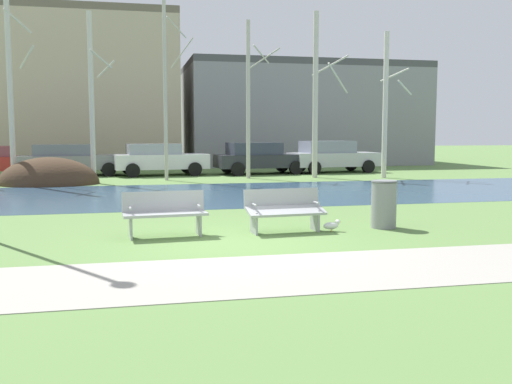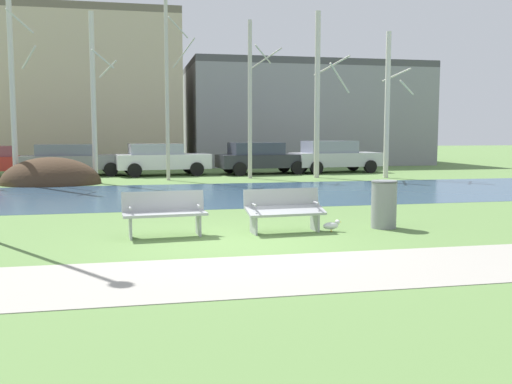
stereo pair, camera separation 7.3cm
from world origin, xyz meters
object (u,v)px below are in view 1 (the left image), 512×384
bench_right (284,209)px  parked_sedan_second_grey (70,159)px  parked_suv_fifth_silver (332,156)px  trash_bin (384,203)px  bench_left (165,213)px  parked_wagon_fourth_dark (259,158)px  seagull (332,225)px  parked_hatch_third_white (159,159)px

bench_right → parked_sedan_second_grey: parked_sedan_second_grey is taller
bench_right → parked_suv_fifth_silver: parked_suv_fifth_silver is taller
trash_bin → parked_suv_fifth_silver: parked_suv_fifth_silver is taller
bench_left → parked_wagon_fourth_dark: 16.96m
seagull → parked_hatch_third_white: parked_hatch_third_white is taller
trash_bin → parked_hatch_third_white: bearing=103.7°
trash_bin → seagull: size_ratio=2.59×
seagull → parked_wagon_fourth_dark: 16.36m
parked_wagon_fourth_dark → trash_bin: bearing=-93.2°
seagull → parked_suv_fifth_silver: parked_suv_fifth_silver is taller
parked_suv_fifth_silver → parked_sedan_second_grey: bearing=178.3°
trash_bin → parked_sedan_second_grey: 18.43m
bench_left → bench_right: same height
bench_left → parked_sedan_second_grey: parked_sedan_second_grey is taller
trash_bin → bench_right: bearing=-178.7°
bench_left → trash_bin: size_ratio=1.62×
parked_sedan_second_grey → parked_wagon_fourth_dark: parked_wagon_fourth_dark is taller
bench_left → seagull: size_ratio=4.19×
parked_sedan_second_grey → parked_suv_fifth_silver: bearing=-1.7°
seagull → parked_hatch_third_white: 16.49m
trash_bin → parked_hatch_third_white: size_ratio=0.23×
seagull → parked_wagon_fourth_dark: parked_wagon_fourth_dark is taller
parked_wagon_fourth_dark → parked_suv_fifth_silver: 3.84m
bench_left → parked_suv_fifth_silver: (9.30, 16.29, 0.36)m
bench_right → trash_bin: size_ratio=1.62×
trash_bin → parked_suv_fifth_silver: bearing=73.8°
bench_right → seagull: 1.03m
seagull → parked_wagon_fourth_dark: size_ratio=0.09×
trash_bin → parked_wagon_fourth_dark: size_ratio=0.22×
parked_wagon_fourth_dark → parked_suv_fifth_silver: size_ratio=0.99×
parked_suv_fifth_silver → bench_left: bearing=-119.7°
seagull → trash_bin: bearing=9.6°
bench_left → trash_bin: (4.59, 0.05, 0.05)m
trash_bin → parked_wagon_fourth_dark: 16.03m
parked_sedan_second_grey → parked_wagon_fourth_dark: (8.86, -0.60, 0.02)m
bench_right → trash_bin: 2.19m
parked_sedan_second_grey → parked_hatch_third_white: 4.10m
trash_bin → bench_left: bearing=-179.4°
parked_sedan_second_grey → bench_right: bearing=-70.8°
bench_left → trash_bin: 4.59m
bench_left → bench_right: (2.40, 0.00, 0.00)m
bench_left → parked_wagon_fourth_dark: parked_wagon_fourth_dark is taller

